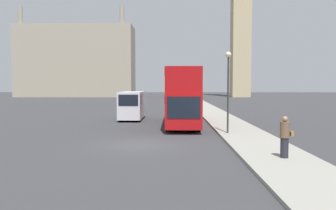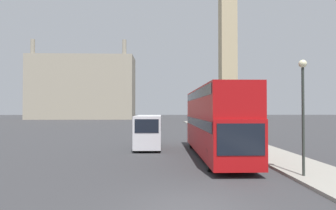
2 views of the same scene
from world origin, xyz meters
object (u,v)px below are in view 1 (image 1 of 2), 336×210
object	(u,v)px
white_van	(132,105)
street_lamp	(228,79)
red_double_decker_bus	(182,94)
pedestrian	(285,137)

from	to	relation	value
white_van	street_lamp	bearing A→B (deg)	-52.22
red_double_decker_bus	pedestrian	distance (m)	13.78
red_double_decker_bus	pedestrian	xyz separation A→B (m)	(4.10, -13.07, -1.48)
white_van	red_double_decker_bus	bearing A→B (deg)	-40.97
pedestrian	white_van	bearing A→B (deg)	117.03
red_double_decker_bus	white_van	size ratio (longest dim) A/B	2.09
red_double_decker_bus	white_van	distance (m)	6.21
white_van	pedestrian	xyz separation A→B (m)	(8.72, -17.08, -0.38)
pedestrian	street_lamp	size ratio (longest dim) A/B	0.34
pedestrian	street_lamp	world-z (taller)	street_lamp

